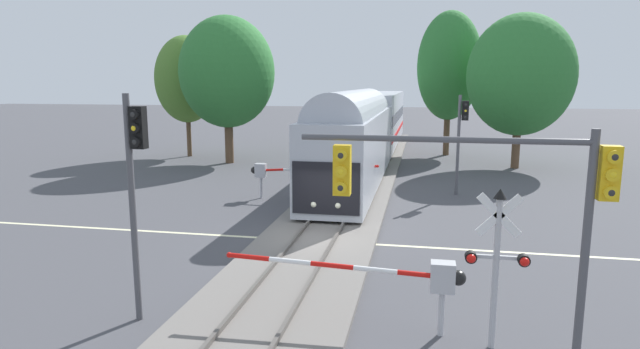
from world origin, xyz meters
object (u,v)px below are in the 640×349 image
Objects in this scene: crossing_gate_near at (415,277)px; traffic_signal_near_right at (496,192)px; commuter_train at (371,125)px; elm_centre_background at (449,66)px; oak_behind_train at (227,72)px; pine_left_background at (187,79)px; crossing_gate_far at (276,171)px; crossing_signal_mast at (497,253)px; traffic_signal_median at (135,172)px; oak_far_right at (521,75)px; traffic_signal_far_side at (462,129)px.

traffic_signal_near_right is at bearing -50.00° from crossing_gate_near.
elm_centre_background reaches higher than commuter_train.
oak_behind_train reaches higher than commuter_train.
pine_left_background is 0.83× the size of elm_centre_background.
crossing_signal_mast is at bearing -57.39° from crossing_gate_far.
oak_behind_train reaches higher than crossing_gate_far.
oak_behind_train reaches higher than traffic_signal_median.
elm_centre_background reaches higher than crossing_gate_near.
crossing_gate_far is (-8.93, 13.95, -0.79)m from crossing_signal_mast.
elm_centre_background is (0.51, 33.92, 3.31)m from traffic_signal_near_right.
oak_far_right is at bearing 63.97° from traffic_signal_median.
traffic_signal_far_side is at bearing -113.90° from oak_far_right.
traffic_signal_far_side is (9.23, 2.76, 2.07)m from crossing_gate_far.
oak_behind_train is (-15.97, 8.38, 3.08)m from traffic_signal_far_side.
elm_centre_background is at bearing 89.58° from crossing_signal_mast.
crossing_signal_mast is 29.89m from oak_behind_train.
traffic_signal_median is 8.21m from traffic_signal_near_right.
pine_left_background is (-19.84, 29.20, 2.26)m from traffic_signal_near_right.
crossing_gate_near is at bearing -97.17° from traffic_signal_far_side.
crossing_gate_near is at bearing -93.53° from elm_centre_background.
traffic_signal_median is 0.54× the size of oak_far_right.
elm_centre_background is at bearing 89.14° from traffic_signal_near_right.
traffic_signal_far_side is 0.46× the size of elm_centre_background.
oak_behind_train is at bearing -167.44° from commuter_train.
crossing_gate_far is 9.85m from traffic_signal_far_side.
commuter_train is 6.83× the size of traffic_signal_near_right.
oak_far_right reaches higher than crossing_gate_near.
pine_left_background is (-4.45, 2.76, -0.48)m from oak_behind_train.
oak_far_right is at bearing 4.29° from oak_behind_train.
crossing_signal_mast is 32.94m from elm_centre_background.
elm_centre_background is (1.98, 32.17, 5.75)m from crossing_gate_near.
crossing_signal_mast is at bearing -78.79° from commuter_train.
commuter_train is 3.48× the size of elm_centre_background.
crossing_signal_mast is 16.58m from crossing_gate_far.
traffic_signal_near_right is (-0.58, -18.06, 0.33)m from traffic_signal_far_side.
oak_far_right reaches higher than pine_left_background.
traffic_signal_far_side reaches higher than crossing_gate_far.
oak_far_right is (4.69, 26.61, 4.13)m from crossing_signal_mast.
traffic_signal_near_right is (1.47, -1.76, 2.44)m from crossing_gate_near.
traffic_signal_median is at bearing -104.77° from elm_centre_background.
oak_behind_train is (-13.92, 24.68, 5.19)m from crossing_gate_near.
pine_left_background is (-24.80, 1.23, -0.25)m from oak_far_right.
oak_behind_train is 0.92× the size of elm_centre_background.
traffic_signal_far_side is (2.05, 16.31, 2.11)m from crossing_gate_near.
commuter_train is at bearing -1.86° from pine_left_background.
elm_centre_background reaches higher than traffic_signal_near_right.
traffic_signal_near_right is 30.71m from oak_behind_train.
commuter_train is 11.16m from oak_behind_train.
traffic_signal_median is at bearing -96.16° from commuter_train.
traffic_signal_near_right reaches higher than crossing_gate_near.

